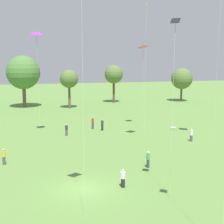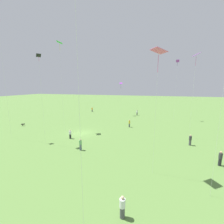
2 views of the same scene
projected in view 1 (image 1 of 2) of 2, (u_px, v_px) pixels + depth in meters
name	position (u px, v px, depth m)	size (l,w,h in m)	color
ground_plane	(84.00, 189.00, 26.39)	(240.00, 240.00, 0.00)	#5B843D
tree_2	(23.00, 73.00, 70.27)	(7.57, 7.57, 11.77)	brown
tree_3	(69.00, 79.00, 69.18)	(4.08, 4.08, 8.68)	brown
tree_4	(114.00, 75.00, 78.38)	(4.64, 4.64, 9.53)	brown
tree_5	(182.00, 79.00, 81.11)	(5.51, 5.51, 8.72)	brown
person_0	(93.00, 123.00, 49.25)	(0.52, 0.52, 1.78)	#333D5B
person_2	(191.00, 135.00, 41.71)	(0.54, 0.54, 1.71)	#4C4C51
person_3	(4.00, 157.00, 32.41)	(0.51, 0.51, 1.71)	#4C4C51
person_6	(66.00, 130.00, 44.79)	(0.44, 0.44, 1.73)	#4C4C51
person_7	(123.00, 178.00, 26.63)	(0.57, 0.57, 1.63)	#232328
person_8	(148.00, 159.00, 31.49)	(0.47, 0.47, 1.71)	#333D5B
person_9	(102.00, 125.00, 48.18)	(0.54, 0.54, 1.78)	#232328
kite_1	(175.00, 35.00, 22.95)	(0.84, 0.82, 13.85)	black
kite_6	(143.00, 49.00, 40.10)	(1.74, 1.73, 12.63)	#E54C99
kite_7	(36.00, 37.00, 42.22)	(1.51, 1.43, 14.55)	purple
dog_1	(173.00, 128.00, 48.35)	(0.73, 0.56, 0.55)	silver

